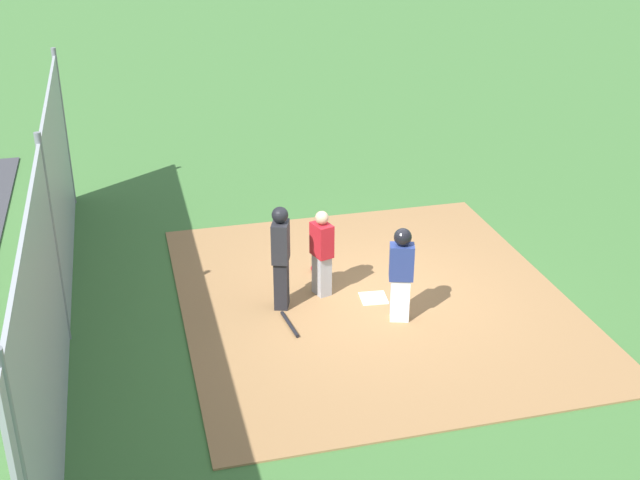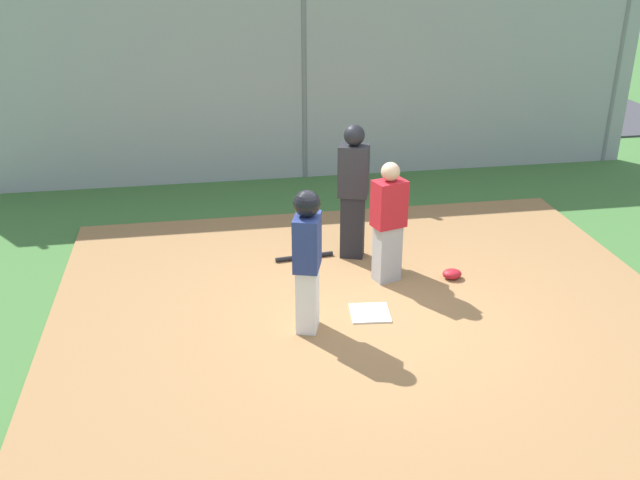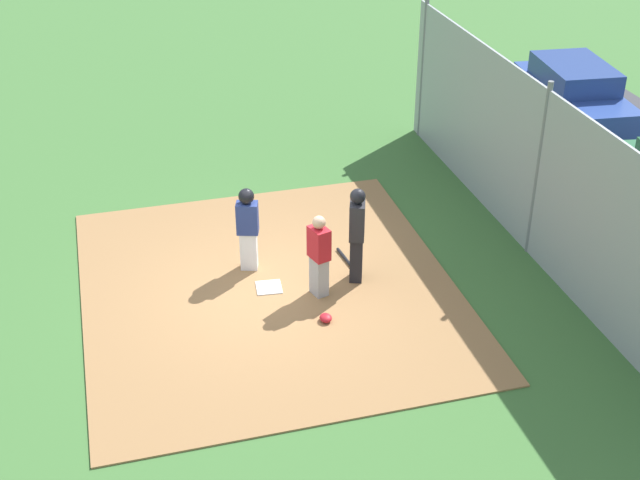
{
  "view_description": "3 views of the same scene",
  "coord_description": "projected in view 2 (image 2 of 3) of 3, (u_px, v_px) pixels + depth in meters",
  "views": [
    {
      "loc": [
        11.62,
        -3.88,
        6.85
      ],
      "look_at": [
        -0.42,
        -0.83,
        1.03
      ],
      "focal_mm": 46.33,
      "sensor_mm": 36.0,
      "label": 1
    },
    {
      "loc": [
        1.74,
        6.84,
        4.07
      ],
      "look_at": [
        0.49,
        -0.49,
        0.77
      ],
      "focal_mm": 39.84,
      "sensor_mm": 36.0,
      "label": 2
    },
    {
      "loc": [
        -12.42,
        2.46,
        8.39
      ],
      "look_at": [
        0.23,
        -0.99,
        0.72
      ],
      "focal_mm": 48.41,
      "sensor_mm": 36.0,
      "label": 3
    }
  ],
  "objects": [
    {
      "name": "ground_plane",
      "position": [
        370.0,
        316.0,
        8.08
      ],
      "size": [
        140.0,
        140.0,
        0.0
      ],
      "primitive_type": "plane",
      "color": "#3D6B33"
    },
    {
      "name": "parked_car_green",
      "position": [
        262.0,
        98.0,
        15.59
      ],
      "size": [
        4.43,
        2.42,
        1.28
      ],
      "rotation": [
        0.0,
        0.0,
        -0.17
      ],
      "color": "#235B38",
      "rests_on": "parking_lot"
    },
    {
      "name": "backstop_fence",
      "position": [
        304.0,
        86.0,
        11.93
      ],
      "size": [
        12.0,
        0.1,
        3.35
      ],
      "color": "#93999E",
      "rests_on": "ground_plane"
    },
    {
      "name": "parked_car_blue",
      "position": [
        4.0,
        101.0,
        15.25
      ],
      "size": [
        4.35,
        2.21,
        1.28
      ],
      "rotation": [
        0.0,
        0.0,
        3.04
      ],
      "color": "#28428C",
      "rests_on": "parking_lot"
    },
    {
      "name": "catcher_mask",
      "position": [
        452.0,
        274.0,
        8.86
      ],
      "size": [
        0.24,
        0.2,
        0.12
      ],
      "primitive_type": "ellipsoid",
      "color": "#B21923",
      "rests_on": "dirt_infield"
    },
    {
      "name": "parked_car_dark",
      "position": [
        416.0,
        90.0,
        16.31
      ],
      "size": [
        4.32,
        2.13,
        1.28
      ],
      "rotation": [
        0.0,
        0.0,
        3.22
      ],
      "color": "black",
      "rests_on": "parking_lot"
    },
    {
      "name": "parking_lot",
      "position": [
        279.0,
        120.0,
        16.14
      ],
      "size": [
        18.0,
        5.2,
        0.04
      ],
      "primitive_type": "cube",
      "color": "#38383D",
      "rests_on": "ground_plane"
    },
    {
      "name": "baseball_bat",
      "position": [
        304.0,
        257.0,
        9.39
      ],
      "size": [
        0.78,
        0.15,
        0.06
      ],
      "primitive_type": "cylinder",
      "rotation": [
        0.0,
        1.57,
        3.25
      ],
      "color": "black",
      "rests_on": "dirt_infield"
    },
    {
      "name": "runner",
      "position": [
        307.0,
        253.0,
        7.41
      ],
      "size": [
        0.36,
        0.44,
        1.6
      ],
      "rotation": [
        0.0,
        0.0,
        2.85
      ],
      "color": "silver",
      "rests_on": "dirt_infield"
    },
    {
      "name": "umpire",
      "position": [
        353.0,
        189.0,
        9.11
      ],
      "size": [
        0.44,
        0.37,
        1.79
      ],
      "rotation": [
        0.0,
        0.0,
        1.23
      ],
      "color": "black",
      "rests_on": "dirt_infield"
    },
    {
      "name": "catcher",
      "position": [
        388.0,
        221.0,
        8.54
      ],
      "size": [
        0.44,
        0.36,
        1.52
      ],
      "rotation": [
        0.0,
        0.0,
        1.87
      ],
      "color": "#9E9EA3",
      "rests_on": "dirt_infield"
    },
    {
      "name": "dirt_infield",
      "position": [
        370.0,
        315.0,
        8.08
      ],
      "size": [
        7.2,
        6.4,
        0.03
      ],
      "primitive_type": "cube",
      "color": "olive",
      "rests_on": "ground_plane"
    },
    {
      "name": "home_plate",
      "position": [
        370.0,
        313.0,
        8.07
      ],
      "size": [
        0.48,
        0.48,
        0.02
      ],
      "primitive_type": "cube",
      "rotation": [
        0.0,
        0.0,
        -0.1
      ],
      "color": "white",
      "rests_on": "dirt_infield"
    }
  ]
}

